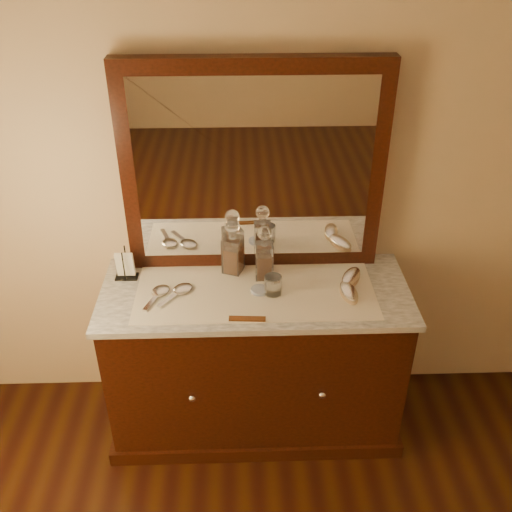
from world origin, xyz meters
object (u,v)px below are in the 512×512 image
(decanter_right, at_px, (264,258))
(hand_mirror_inner, at_px, (180,291))
(dresser_cabinet, at_px, (255,361))
(mirror_frame, at_px, (253,169))
(comb, at_px, (247,319))
(pin_dish, at_px, (260,290))
(napkin_rack, at_px, (125,266))
(brush_far, at_px, (351,278))
(hand_mirror_outer, at_px, (159,293))
(decanter_left, at_px, (233,251))
(brush_near, at_px, (349,293))

(decanter_right, xyz_separation_m, hand_mirror_inner, (-0.39, -0.12, -0.10))
(hand_mirror_inner, bearing_deg, dresser_cabinet, 2.18)
(mirror_frame, relative_size, comb, 7.54)
(pin_dish, relative_size, napkin_rack, 0.52)
(hand_mirror_inner, bearing_deg, napkin_rack, 152.59)
(brush_far, xyz_separation_m, hand_mirror_outer, (-0.90, -0.07, -0.01))
(decanter_left, bearing_deg, napkin_rack, -175.95)
(brush_near, bearing_deg, comb, -161.97)
(mirror_frame, distance_m, hand_mirror_outer, 0.71)
(pin_dish, bearing_deg, hand_mirror_outer, -178.96)
(brush_far, bearing_deg, decanter_right, 171.49)
(comb, bearing_deg, hand_mirror_inner, 149.35)
(dresser_cabinet, xyz_separation_m, decanter_right, (0.05, 0.10, 0.55))
(mirror_frame, distance_m, pin_dish, 0.56)
(mirror_frame, height_order, hand_mirror_inner, mirror_frame)
(dresser_cabinet, bearing_deg, decanter_right, 66.45)
(mirror_frame, xyz_separation_m, decanter_right, (0.05, -0.14, -0.39))
(napkin_rack, height_order, decanter_right, decanter_right)
(decanter_left, bearing_deg, dresser_cabinet, -57.62)
(pin_dish, bearing_deg, comb, -106.53)
(pin_dish, relative_size, hand_mirror_inner, 0.40)
(mirror_frame, height_order, pin_dish, mirror_frame)
(brush_near, height_order, hand_mirror_inner, brush_near)
(hand_mirror_inner, bearing_deg, hand_mirror_outer, -172.28)
(dresser_cabinet, bearing_deg, decanter_left, 122.38)
(comb, bearing_deg, hand_mirror_outer, 157.68)
(mirror_frame, bearing_deg, dresser_cabinet, -90.00)
(brush_far, bearing_deg, mirror_frame, 156.02)
(brush_near, xyz_separation_m, hand_mirror_inner, (-0.77, 0.06, -0.01))
(decanter_left, height_order, brush_far, decanter_left)
(dresser_cabinet, relative_size, hand_mirror_outer, 6.66)
(dresser_cabinet, bearing_deg, brush_near, -9.63)
(comb, height_order, decanter_left, decanter_left)
(napkin_rack, bearing_deg, hand_mirror_outer, -41.47)
(brush_near, bearing_deg, dresser_cabinet, 170.37)
(napkin_rack, bearing_deg, mirror_frame, 11.05)
(dresser_cabinet, xyz_separation_m, napkin_rack, (-0.61, 0.13, 0.50))
(brush_near, height_order, hand_mirror_outer, brush_near)
(pin_dish, distance_m, hand_mirror_outer, 0.46)
(mirror_frame, bearing_deg, decanter_left, -140.73)
(decanter_right, bearing_deg, brush_near, -25.03)
(mirror_frame, relative_size, decanter_left, 4.20)
(pin_dish, xyz_separation_m, decanter_left, (-0.12, 0.18, 0.10))
(decanter_left, relative_size, hand_mirror_outer, 1.36)
(comb, relative_size, napkin_rack, 1.01)
(pin_dish, xyz_separation_m, hand_mirror_outer, (-0.46, -0.01, 0.00))
(mirror_frame, bearing_deg, brush_near, -36.84)
(pin_dish, height_order, hand_mirror_outer, hand_mirror_outer)
(decanter_left, height_order, brush_near, decanter_left)
(dresser_cabinet, height_order, pin_dish, pin_dish)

